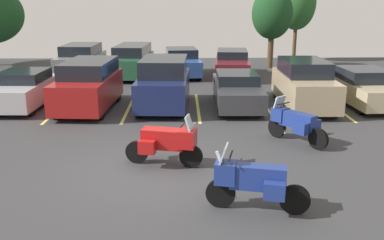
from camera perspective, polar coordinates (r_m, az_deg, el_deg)
name	(u,v)px	position (r m, az deg, el deg)	size (l,w,h in m)	color
ground	(157,171)	(11.82, -4.63, -6.67)	(44.00, 44.00, 0.10)	#38383A
motorcycle_touring	(167,141)	(11.83, -3.28, -2.81)	(2.13, 1.08, 1.45)	black
motorcycle_second	(295,123)	(14.07, 13.28, -0.32)	(1.49, 1.81, 1.40)	black
motorcycle_third	(254,181)	(9.49, 8.01, -7.88)	(2.20, 0.99, 1.44)	black
parking_stripes	(129,108)	(18.37, -8.20, 1.60)	(23.01, 4.91, 0.01)	#EAE066
car_silver	(23,89)	(19.52, -21.13, 3.73)	(2.01, 4.29, 1.48)	#B7B7BC
car_red	(88,85)	(18.30, -13.32, 4.43)	(2.23, 4.60, 1.96)	maroon
car_navy	(164,84)	(18.00, -3.68, 4.74)	(2.16, 4.35, 2.04)	navy
car_charcoal	(237,90)	(18.48, 5.87, 3.94)	(1.90, 4.91, 1.40)	#38383D
car_tan	(304,85)	(18.66, 14.39, 4.47)	(1.87, 4.56, 1.95)	tan
car_champagne	(365,88)	(19.97, 21.55, 3.93)	(2.16, 4.57, 1.51)	#C1B289
car_far_grey	(81,61)	(25.87, -14.20, 7.45)	(2.13, 4.60, 1.85)	slate
car_far_green	(132,61)	(25.53, -7.79, 7.65)	(2.21, 4.93, 1.79)	#235638
car_far_blue	(182,62)	(25.56, -1.32, 7.49)	(2.26, 4.51, 1.57)	#2D519E
car_far_maroon	(232,64)	(25.36, 5.24, 7.30)	(2.29, 5.04, 1.50)	maroon
tree_center_right	(272,14)	(28.77, 10.39, 13.43)	(2.56, 2.56, 5.03)	#4C3823
tree_far_left	(297,4)	(32.24, 13.49, 14.51)	(2.61, 2.61, 5.81)	#4C3823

